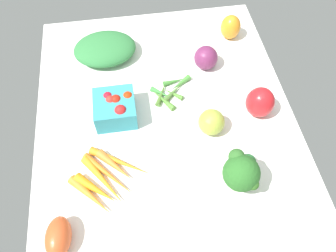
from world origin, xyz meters
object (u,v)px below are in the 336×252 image
roma_tomato (58,237)px  leafy_greens_clump (105,49)px  heirloom_tomato_green (211,122)px  carrot_bunch (105,178)px  bell_pepper_red (260,102)px  broccoli_head (242,171)px  red_onion_center (206,58)px  okra_pile (170,91)px  berry_basket (115,108)px  bell_pepper_orange (230,27)px

roma_tomato → leafy_greens_clump: 61.51cm
heirloom_tomato_green → carrot_bunch: bearing=110.6°
bell_pepper_red → heirloom_tomato_green: bearing=104.9°
broccoli_head → red_onion_center: size_ratio=1.65×
heirloom_tomato_green → leafy_greens_clump: size_ratio=0.37×
broccoli_head → leafy_greens_clump: 61.09cm
carrot_bunch → red_onion_center: size_ratio=2.83×
okra_pile → heirloom_tomato_green: size_ratio=1.80×
carrot_bunch → leafy_greens_clump: leafy_greens_clump is taller
broccoli_head → berry_basket: broccoli_head is taller
bell_pepper_orange → roma_tomato: bearing=137.8°
bell_pepper_orange → berry_basket: bearing=124.2°
bell_pepper_orange → berry_basket: (-28.17, 41.41, -0.56)cm
heirloom_tomato_green → leafy_greens_clump: 44.55cm
roma_tomato → leafy_greens_clump: size_ratio=0.48×
bell_pepper_red → bell_pepper_orange: bearing=0.2°
heirloom_tomato_green → roma_tomato: bearing=121.4°
bell_pepper_red → broccoli_head: broccoli_head is taller
heirloom_tomato_green → berry_basket: size_ratio=0.64×
broccoli_head → leafy_greens_clump: size_ratio=0.62×
roma_tomato → broccoli_head: bearing=104.6°
roma_tomato → okra_pile: (40.65, -32.33, -2.12)cm
bell_pepper_red → heirloom_tomato_green: size_ratio=1.26×
roma_tomato → heirloom_tomato_green: size_ratio=1.31×
leafy_greens_clump → berry_basket: bearing=-175.7°
okra_pile → berry_basket: berry_basket is taller
bell_pepper_orange → red_onion_center: bearing=137.8°
roma_tomato → leafy_greens_clump: bearing=172.0°
bell_pepper_orange → red_onion_center: 16.83cm
heirloom_tomato_green → carrot_bunch: (-11.54, 30.67, -2.51)cm
roma_tomato → carrot_bunch: roma_tomato is taller
red_onion_center → bell_pepper_orange: bearing=-42.2°
carrot_bunch → berry_basket: (20.51, -4.32, 2.56)cm
bell_pepper_orange → berry_basket: 50.08cm
berry_basket → okra_pile: bearing=-70.0°
bell_pepper_red → leafy_greens_clump: (30.40, 43.42, -1.63)cm
red_onion_center → berry_basket: size_ratio=0.65×
broccoli_head → berry_basket: bearing=47.5°
heirloom_tomato_green → red_onion_center: red_onion_center is taller
broccoli_head → carrot_bunch: size_ratio=0.58×
bell_pepper_red → berry_basket: size_ratio=0.81×
okra_pile → leafy_greens_clump: leafy_greens_clump is taller
roma_tomato → broccoli_head: size_ratio=0.78×
bell_pepper_orange → leafy_greens_clump: bearing=93.6°
broccoli_head → heirloom_tomato_green: broccoli_head is taller
okra_pile → broccoli_head: bearing=-159.2°
roma_tomato → heirloom_tomato_green: 49.08cm
carrot_bunch → bell_pepper_red: bearing=-71.2°
okra_pile → bell_pepper_orange: (22.05, -24.61, 3.49)cm
okra_pile → roma_tomato: bearing=141.5°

